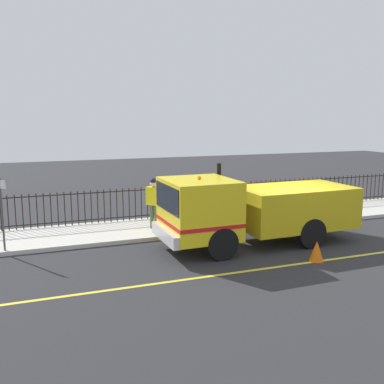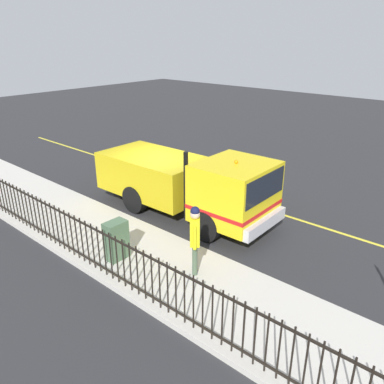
{
  "view_description": "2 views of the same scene",
  "coord_description": "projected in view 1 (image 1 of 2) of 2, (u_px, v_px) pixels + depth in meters",
  "views": [
    {
      "loc": [
        -11.86,
        8.05,
        4.1
      ],
      "look_at": [
        2.02,
        2.83,
        1.52
      ],
      "focal_mm": 40.64,
      "sensor_mm": 36.0,
      "label": 1
    },
    {
      "loc": [
        9.07,
        9.36,
        5.72
      ],
      "look_at": [
        0.62,
        2.01,
        1.13
      ],
      "focal_mm": 36.02,
      "sensor_mm": 36.0,
      "label": 2
    }
  ],
  "objects": [
    {
      "name": "street_sign",
      "position": [
        1.0,
        205.0,
        12.81
      ],
      "size": [
        0.42,
        0.33,
        2.21
      ],
      "color": "#4C4C4C",
      "rests_on": "sidewalk_slab"
    },
    {
      "name": "work_truck",
      "position": [
        247.0,
        207.0,
        13.81
      ],
      "size": [
        2.36,
        6.55,
        2.59
      ],
      "rotation": [
        0.0,
        0.0,
        0.02
      ],
      "color": "yellow",
      "rests_on": "ground"
    },
    {
      "name": "utility_cabinet",
      "position": [
        198.0,
        205.0,
        16.98
      ],
      "size": [
        0.6,
        0.38,
        1.07
      ],
      "primitive_type": "cube",
      "color": "#4C6B4C",
      "rests_on": "sidewalk_slab"
    },
    {
      "name": "traffic_cone",
      "position": [
        317.0,
        251.0,
        12.45
      ],
      "size": [
        0.42,
        0.42,
        0.6
      ],
      "primitive_type": "cone",
      "color": "orange",
      "rests_on": "ground"
    },
    {
      "name": "ground_plane",
      "position": [
        293.0,
        242.0,
        14.43
      ],
      "size": [
        60.78,
        60.78,
        0.0
      ],
      "primitive_type": "plane",
      "color": "#2B2B2D",
      "rests_on": "ground"
    },
    {
      "name": "worker_standing",
      "position": [
        154.0,
        198.0,
        15.41
      ],
      "size": [
        0.54,
        0.51,
        1.83
      ],
      "rotation": [
        0.0,
        0.0,
        -2.45
      ],
      "color": "yellow",
      "rests_on": "sidewalk_slab"
    },
    {
      "name": "lane_marking",
      "position": [
        331.0,
        259.0,
        12.62
      ],
      "size": [
        0.12,
        24.87,
        0.01
      ],
      "primitive_type": "cube",
      "color": "yellow",
      "rests_on": "ground"
    },
    {
      "name": "sidewalk_slab",
      "position": [
        249.0,
        219.0,
        17.29
      ],
      "size": [
        2.83,
        27.63,
        0.14
      ],
      "primitive_type": "cube",
      "color": "beige",
      "rests_on": "ground"
    },
    {
      "name": "iron_fence",
      "position": [
        236.0,
        197.0,
        18.28
      ],
      "size": [
        0.04,
        23.52,
        1.27
      ],
      "color": "black",
      "rests_on": "sidewalk_slab"
    }
  ]
}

